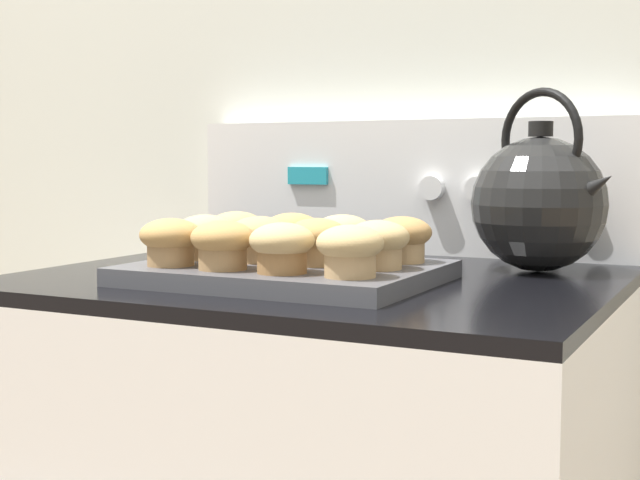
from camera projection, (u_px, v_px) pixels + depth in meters
wall_back at (420, 89)px, 1.46m from camera, size 8.00×0.05×2.40m
control_panel at (408, 187)px, 1.43m from camera, size 0.73×0.07×0.21m
muffin_pan at (287, 273)px, 1.09m from camera, size 0.36×0.28×0.02m
muffin_r0_c0 at (171, 240)px, 1.07m from camera, size 0.07×0.07×0.06m
muffin_r0_c1 at (223, 243)px, 1.03m from camera, size 0.07×0.07×0.06m
muffin_r0_c2 at (282, 246)px, 1.00m from camera, size 0.07×0.07×0.06m
muffin_r0_c3 at (350, 249)px, 0.97m from camera, size 0.07×0.07×0.06m
muffin_r1_c0 at (205, 235)px, 1.14m from camera, size 0.07×0.07×0.06m
muffin_r1_c1 at (259, 238)px, 1.11m from camera, size 0.07×0.07×0.06m
muffin_r1_c2 at (317, 240)px, 1.07m from camera, size 0.07×0.07×0.06m
muffin_r1_c3 at (378, 243)px, 1.04m from camera, size 0.07×0.07×0.06m
muffin_r2_c0 at (236, 231)px, 1.21m from camera, size 0.07×0.07×0.06m
muffin_r2_c1 at (292, 233)px, 1.18m from camera, size 0.07×0.07×0.06m
muffin_r2_c2 at (343, 235)px, 1.14m from camera, size 0.07×0.07×0.06m
muffin_r2_c3 at (402, 238)px, 1.11m from camera, size 0.07×0.07×0.06m
tea_kettle at (540, 201)px, 1.19m from camera, size 0.21×0.18×0.24m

